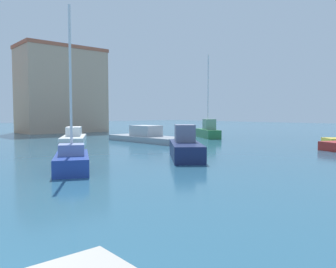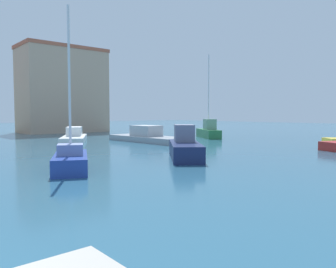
{
  "view_description": "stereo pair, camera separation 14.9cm",
  "coord_description": "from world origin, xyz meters",
  "px_view_note": "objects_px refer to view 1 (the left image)",
  "views": [
    {
      "loc": [
        0.66,
        -5.22,
        2.76
      ],
      "look_at": [
        18.81,
        15.61,
        1.06
      ],
      "focal_mm": 35.85,
      "sensor_mm": 36.0,
      "label": 1
    },
    {
      "loc": [
        0.77,
        -5.31,
        2.76
      ],
      "look_at": [
        18.81,
        15.61,
        1.06
      ],
      "focal_mm": 35.85,
      "sensor_mm": 36.0,
      "label": 2
    }
  ],
  "objects_px": {
    "motorboat_white_center_channel": "(74,136)",
    "sailboat_green_distant_north": "(208,131)",
    "motorboat_grey_distant_east": "(147,136)",
    "sailboat_blue_far_right": "(72,159)",
    "motorboat_navy_behind_lamppost": "(186,147)"
  },
  "relations": [
    {
      "from": "sailboat_green_distant_north",
      "to": "motorboat_navy_behind_lamppost",
      "type": "xyz_separation_m",
      "value": [
        -13.98,
        -10.78,
        -0.1
      ]
    },
    {
      "from": "motorboat_navy_behind_lamppost",
      "to": "motorboat_grey_distant_east",
      "type": "bearing_deg",
      "value": 63.51
    },
    {
      "from": "sailboat_green_distant_north",
      "to": "motorboat_navy_behind_lamppost",
      "type": "bearing_deg",
      "value": -142.35
    },
    {
      "from": "motorboat_grey_distant_east",
      "to": "motorboat_navy_behind_lamppost",
      "type": "height_order",
      "value": "motorboat_navy_behind_lamppost"
    },
    {
      "from": "motorboat_grey_distant_east",
      "to": "motorboat_navy_behind_lamppost",
      "type": "bearing_deg",
      "value": -116.49
    },
    {
      "from": "motorboat_grey_distant_east",
      "to": "motorboat_white_center_channel",
      "type": "bearing_deg",
      "value": 135.73
    },
    {
      "from": "sailboat_blue_far_right",
      "to": "motorboat_grey_distant_east",
      "type": "relative_size",
      "value": 0.87
    },
    {
      "from": "sailboat_green_distant_north",
      "to": "motorboat_navy_behind_lamppost",
      "type": "relative_size",
      "value": 1.73
    },
    {
      "from": "sailboat_blue_far_right",
      "to": "sailboat_green_distant_north",
      "type": "xyz_separation_m",
      "value": [
        21.23,
        10.34,
        0.23
      ]
    },
    {
      "from": "motorboat_white_center_channel",
      "to": "motorboat_grey_distant_east",
      "type": "xyz_separation_m",
      "value": [
        5.22,
        -5.09,
        0.02
      ]
    },
    {
      "from": "motorboat_grey_distant_east",
      "to": "sailboat_green_distant_north",
      "type": "height_order",
      "value": "sailboat_green_distant_north"
    },
    {
      "from": "motorboat_grey_distant_east",
      "to": "sailboat_green_distant_north",
      "type": "bearing_deg",
      "value": -3.56
    },
    {
      "from": "motorboat_grey_distant_east",
      "to": "sailboat_green_distant_north",
      "type": "xyz_separation_m",
      "value": [
        8.35,
        -0.52,
        0.27
      ]
    },
    {
      "from": "motorboat_white_center_channel",
      "to": "sailboat_green_distant_north",
      "type": "xyz_separation_m",
      "value": [
        13.57,
        -5.61,
        0.29
      ]
    },
    {
      "from": "sailboat_blue_far_right",
      "to": "motorboat_navy_behind_lamppost",
      "type": "bearing_deg",
      "value": -3.53
    }
  ]
}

